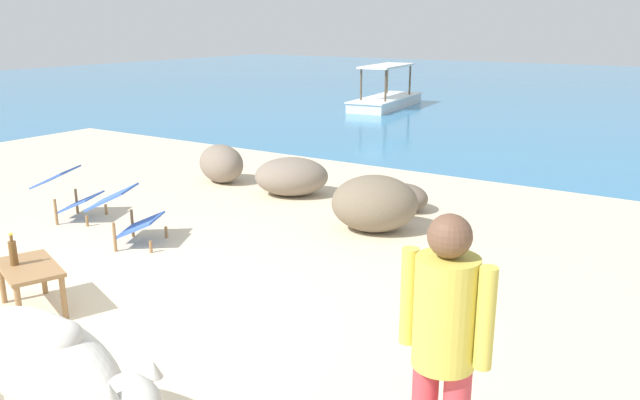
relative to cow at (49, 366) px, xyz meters
The scene contains 13 objects.
sand_beach 1.80m from the cow, 136.82° to the left, with size 18.00×14.00×0.04m, color beige.
water_surface 23.19m from the cow, 93.02° to the left, with size 60.00×36.00×0.03m, color teal.
cow is the anchor object (origin of this frame).
low_bench_table 2.34m from the cow, 149.82° to the left, with size 0.87×0.68×0.43m.
bottle 2.40m from the cow, 152.44° to the left, with size 0.07×0.07×0.30m.
deck_chair_near 3.94m from the cow, 133.41° to the left, with size 0.92×0.82×0.68m.
deck_chair_far 5.17m from the cow, 142.90° to the left, with size 0.92×0.80×0.68m.
person_standing 2.20m from the cow, 25.11° to the left, with size 0.51×0.32×1.62m.
shore_rock_large 5.95m from the cow, 95.71° to the left, with size 0.67×0.51×0.37m, color #6B5B4C.
shore_rock_medium 6.89m from the cow, 123.55° to the left, with size 0.89×0.63×0.61m, color gray.
shore_rock_small 6.19m from the cow, 112.71° to the left, with size 1.10×0.85×0.57m, color gray.
shore_rock_flat 4.90m from the cow, 96.22° to the left, with size 1.07×0.85×0.70m, color #756651.
boat_white 16.98m from the cow, 110.86° to the left, with size 1.56×3.78×1.29m.
Camera 1 is at (4.25, -3.01, 2.54)m, focal length 35.89 mm.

